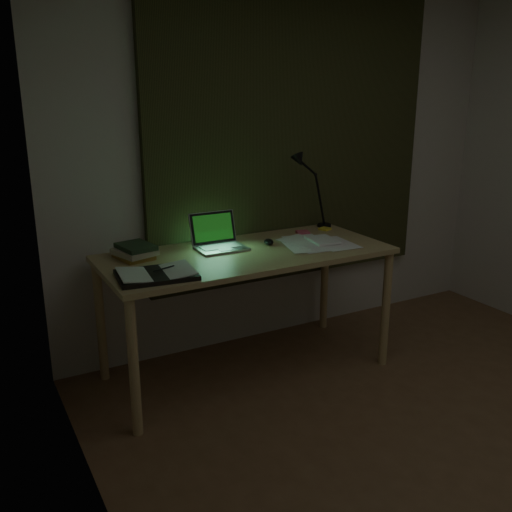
{
  "coord_description": "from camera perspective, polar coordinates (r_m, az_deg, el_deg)",
  "views": [
    {
      "loc": [
        -2.18,
        -1.47,
        1.8
      ],
      "look_at": [
        -0.6,
        1.41,
        0.82
      ],
      "focal_mm": 40.0,
      "sensor_mm": 36.0,
      "label": 1
    }
  ],
  "objects": [
    {
      "name": "wall_left",
      "position": [
        1.62,
        -11.79,
        -3.47
      ],
      "size": [
        0.0,
        4.0,
        2.5
      ],
      "primitive_type": "cube",
      "color": "silver",
      "rests_on": "ground"
    },
    {
      "name": "open_textbook",
      "position": [
        3.1,
        -9.94,
        -1.77
      ],
      "size": [
        0.44,
        0.34,
        0.04
      ],
      "primitive_type": null,
      "rotation": [
        0.0,
        0.0,
        -0.11
      ],
      "color": "silver",
      "rests_on": "desk"
    },
    {
      "name": "loose_papers",
      "position": [
        3.75,
        5.79,
        1.49
      ],
      "size": [
        0.4,
        0.42,
        0.02
      ],
      "primitive_type": null,
      "rotation": [
        0.0,
        0.0,
        0.09
      ],
      "color": "white",
      "rests_on": "desk"
    },
    {
      "name": "mouse",
      "position": [
        3.68,
        1.29,
        1.42
      ],
      "size": [
        0.09,
        0.11,
        0.04
      ],
      "primitive_type": "ellipsoid",
      "rotation": [
        0.0,
        0.0,
        -0.33
      ],
      "color": "black",
      "rests_on": "desk"
    },
    {
      "name": "wall_back",
      "position": [
        4.13,
        3.43,
        8.95
      ],
      "size": [
        3.5,
        0.0,
        2.5
      ],
      "primitive_type": "cube",
      "color": "silver",
      "rests_on": "ground"
    },
    {
      "name": "desk_lamp",
      "position": [
        4.14,
        6.96,
        6.55
      ],
      "size": [
        0.4,
        0.33,
        0.54
      ],
      "primitive_type": null,
      "rotation": [
        0.0,
        0.0,
        -0.16
      ],
      "color": "black",
      "rests_on": "desk"
    },
    {
      "name": "laptop",
      "position": [
        3.55,
        -3.49,
        2.35
      ],
      "size": [
        0.31,
        0.35,
        0.22
      ],
      "primitive_type": null,
      "rotation": [
        0.0,
        0.0,
        -0.02
      ],
      "color": "#B1B1B6",
      "rests_on": "desk"
    },
    {
      "name": "sticky_yellow",
      "position": [
        4.1,
        6.91,
        2.72
      ],
      "size": [
        0.09,
        0.09,
        0.01
      ],
      "primitive_type": "cube",
      "rotation": [
        0.0,
        0.0,
        0.35
      ],
      "color": "yellow",
      "rests_on": "desk"
    },
    {
      "name": "sticky_pink",
      "position": [
        3.97,
        4.71,
        2.37
      ],
      "size": [
        0.1,
        0.1,
        0.02
      ],
      "primitive_type": "cube",
      "rotation": [
        0.0,
        0.0,
        -0.28
      ],
      "color": "#EA5B70",
      "rests_on": "desk"
    },
    {
      "name": "floor",
      "position": [
        3.18,
        23.66,
        -19.39
      ],
      "size": [
        3.5,
        4.0,
        0.0
      ],
      "primitive_type": "cube",
      "color": "brown",
      "rests_on": "ground"
    },
    {
      "name": "desk",
      "position": [
        3.66,
        -0.91,
        -5.72
      ],
      "size": [
        1.79,
        0.78,
        0.82
      ],
      "primitive_type": null,
      "color": "tan",
      "rests_on": "floor"
    },
    {
      "name": "curtain",
      "position": [
        4.08,
        3.78,
        11.67
      ],
      "size": [
        2.2,
        0.06,
        2.0
      ],
      "primitive_type": "cube",
      "color": "#2A2D16",
      "rests_on": "wall_back"
    },
    {
      "name": "book_stack",
      "position": [
        3.45,
        -12.06,
        0.5
      ],
      "size": [
        0.24,
        0.27,
        0.09
      ],
      "primitive_type": null,
      "rotation": [
        0.0,
        0.0,
        0.23
      ],
      "color": "silver",
      "rests_on": "desk"
    }
  ]
}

